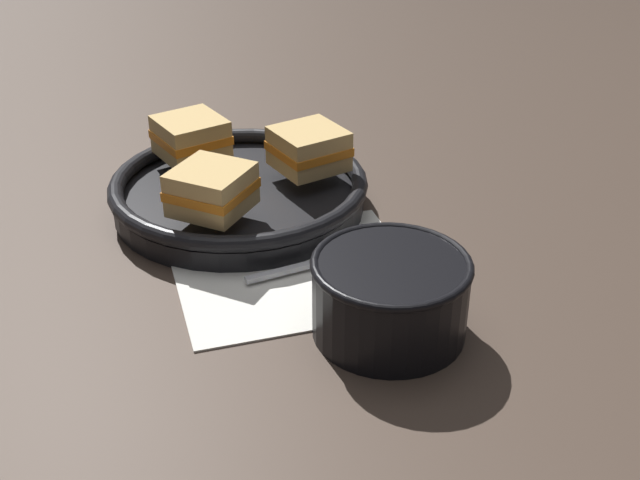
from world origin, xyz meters
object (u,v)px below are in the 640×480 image
(spoon, at_px, (338,257))
(soup_bowl, at_px, (390,292))
(sandwich_far_left, at_px, (212,189))
(sandwich_near_left, at_px, (309,149))
(skillet, at_px, (239,192))
(sandwich_near_right, at_px, (191,137))

(spoon, bearing_deg, soup_bowl, -94.91)
(sandwich_far_left, bearing_deg, soup_bowl, -49.85)
(sandwich_near_left, xyz_separation_m, sandwich_far_left, (-0.11, -0.09, 0.00))
(skillet, height_order, sandwich_near_left, sandwich_near_left)
(sandwich_near_left, xyz_separation_m, sandwich_near_right, (-0.13, 0.05, 0.00))
(spoon, xyz_separation_m, skillet, (-0.09, 0.14, 0.01))
(soup_bowl, xyz_separation_m, sandwich_near_right, (-0.17, 0.32, 0.02))
(spoon, distance_m, skillet, 0.17)
(soup_bowl, bearing_deg, sandwich_near_left, 98.07)
(spoon, xyz_separation_m, sandwich_near_right, (-0.14, 0.20, 0.06))
(skillet, distance_m, sandwich_far_left, 0.09)
(spoon, height_order, sandwich_near_left, sandwich_near_left)
(sandwich_near_left, distance_m, sandwich_far_left, 0.14)
(soup_bowl, bearing_deg, skillet, 115.16)
(skillet, bearing_deg, sandwich_far_left, -111.47)
(sandwich_near_left, bearing_deg, spoon, -85.65)
(sandwich_near_left, bearing_deg, skillet, -171.47)
(sandwich_near_left, relative_size, sandwich_near_right, 0.99)
(skillet, bearing_deg, soup_bowl, -64.84)
(soup_bowl, relative_size, skillet, 0.48)
(soup_bowl, xyz_separation_m, spoon, (-0.03, 0.12, -0.03))
(spoon, bearing_deg, sandwich_far_left, 137.02)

